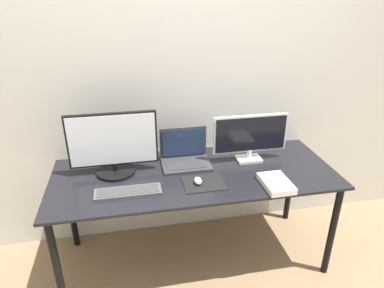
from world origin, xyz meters
name	(u,v)px	position (x,y,z in m)	size (l,w,h in m)	color
wall_back	(183,77)	(0.00, 0.80, 1.25)	(7.00, 0.05, 2.50)	silver
desk	(195,183)	(0.00, 0.37, 0.64)	(1.85, 0.73, 0.72)	black
monitor_left	(113,146)	(-0.51, 0.47, 0.91)	(0.56, 0.25, 0.41)	black
monitor_right	(250,136)	(0.41, 0.47, 0.90)	(0.52, 0.12, 0.33)	silver
laptop	(185,155)	(-0.04, 0.52, 0.78)	(0.33, 0.23, 0.24)	#333338
keyboard	(128,192)	(-0.44, 0.21, 0.73)	(0.39, 0.12, 0.02)	#4C4C51
mousepad	(204,183)	(0.03, 0.23, 0.72)	(0.26, 0.21, 0.00)	black
mouse	(198,181)	(-0.01, 0.22, 0.74)	(0.05, 0.08, 0.04)	silver
book	(276,183)	(0.46, 0.11, 0.74)	(0.17, 0.24, 0.04)	silver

